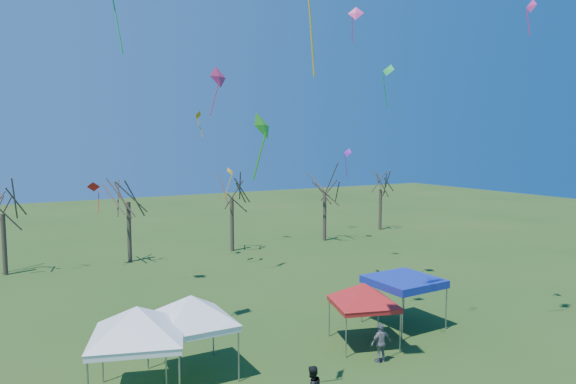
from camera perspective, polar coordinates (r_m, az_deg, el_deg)
name	(u,v)px	position (r m, az deg, el deg)	size (l,w,h in m)	color
ground	(339,384)	(20.99, 5.67, -20.44)	(140.00, 140.00, 0.00)	#254817
tree_1	(1,192)	(40.13, -29.25, 0.03)	(3.42, 3.42, 7.54)	#3D2D21
tree_2	(128,180)	(40.74, -17.40, 1.27)	(3.71, 3.71, 8.18)	#3D2D21
tree_3	(232,179)	(43.01, -6.30, 1.43)	(3.59, 3.59, 7.91)	#3D2D21
tree_4	(325,176)	(47.44, 4.12, 1.81)	(3.58, 3.58, 7.89)	#3D2D21
tree_5	(381,175)	(54.13, 10.28, 1.86)	(3.39, 3.39, 7.46)	#3D2D21
tent_white_west	(137,313)	(19.49, -16.44, -12.73)	(4.20, 4.20, 3.90)	gray
tent_white_mid	(191,301)	(20.80, -10.74, -11.79)	(4.24, 4.24, 3.74)	gray
tent_red	(364,287)	(23.77, 8.42, -10.40)	(3.58, 3.58, 3.31)	gray
tent_blue	(404,282)	(26.54, 12.74, -9.70)	(3.20, 3.20, 2.45)	gray
person_grey	(381,343)	(22.66, 10.29, -16.17)	(0.98, 0.41, 1.67)	slate
kite_9	(531,7)	(28.39, 25.39, 18.07)	(0.33, 0.68, 1.70)	#E9338D
kite_11	(219,77)	(34.09, -7.72, 12.56)	(1.57, 1.14, 3.27)	#CC2D59
kite_22	(230,173)	(37.55, -6.46, 2.13)	(0.98, 0.96, 2.47)	#FFAE1A
kite_12	(347,153)	(47.18, 6.63, 4.29)	(0.62, 0.95, 2.75)	purple
kite_13	(94,187)	(39.33, -20.78, 0.52)	(1.04, 0.83, 2.29)	red
kite_17	(388,71)	(32.57, 11.07, 13.05)	(0.71, 0.96, 2.63)	green
kite_25	(356,14)	(25.31, 7.52, 19.03)	(0.80, 0.76, 1.65)	#EE3484
kite_19	(198,116)	(36.71, -9.95, 8.33)	(0.78, 0.73, 1.89)	orange
kite_1	(263,126)	(16.46, -2.83, 7.31)	(1.07, 0.95, 2.20)	#279617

